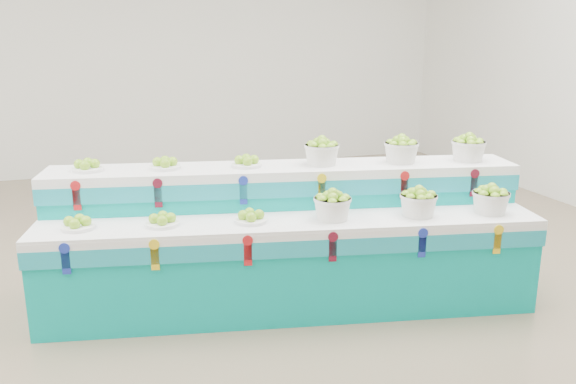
{
  "coord_description": "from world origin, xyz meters",
  "views": [
    {
      "loc": [
        -0.41,
        -3.87,
        2.0
      ],
      "look_at": [
        0.92,
        0.08,
        0.87
      ],
      "focal_mm": 36.57,
      "sensor_mm": 36.0,
      "label": 1
    }
  ],
  "objects_px": {
    "display_stand": "(288,238)",
    "plate_upper_mid": "(165,163)",
    "basket_upper_right": "(468,148)",
    "basket_lower_left": "(332,205)"
  },
  "relations": [
    {
      "from": "display_stand",
      "to": "plate_upper_mid",
      "type": "distance_m",
      "value": 1.08
    },
    {
      "from": "plate_upper_mid",
      "to": "basket_upper_right",
      "type": "distance_m",
      "value": 2.37
    },
    {
      "from": "display_stand",
      "to": "plate_upper_mid",
      "type": "height_order",
      "value": "plate_upper_mid"
    },
    {
      "from": "basket_upper_right",
      "to": "display_stand",
      "type": "bearing_deg",
      "value": 177.19
    },
    {
      "from": "display_stand",
      "to": "plate_upper_mid",
      "type": "xyz_separation_m",
      "value": [
        -0.84,
        0.4,
        0.56
      ]
    },
    {
      "from": "display_stand",
      "to": "basket_upper_right",
      "type": "relative_size",
      "value": 13.48
    },
    {
      "from": "display_stand",
      "to": "basket_upper_right",
      "type": "height_order",
      "value": "basket_upper_right"
    },
    {
      "from": "basket_lower_left",
      "to": "basket_upper_right",
      "type": "relative_size",
      "value": 1.0
    },
    {
      "from": "basket_upper_right",
      "to": "plate_upper_mid",
      "type": "bearing_deg",
      "value": 168.57
    },
    {
      "from": "display_stand",
      "to": "basket_upper_right",
      "type": "xyz_separation_m",
      "value": [
        1.49,
        -0.07,
        0.61
      ]
    }
  ]
}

